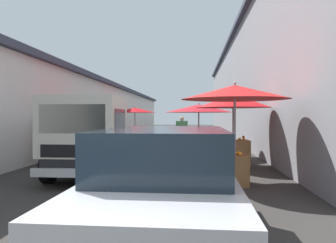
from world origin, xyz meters
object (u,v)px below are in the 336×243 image
object	(u,v)px
fruit_stall_far_left	(135,114)
parked_scooter	(217,141)
fruit_stall_far_right	(235,103)
delivery_truck	(93,138)
vendor_by_crates	(90,133)
fruit_stall_mid_lane	(199,116)
plastic_stool	(216,141)
vendor_in_shade	(182,130)
hatchback_car	(165,185)
fruit_stall_near_left	(234,108)
fruit_stall_near_right	(76,114)

from	to	relation	value
fruit_stall_far_left	parked_scooter	bearing A→B (deg)	-136.72
fruit_stall_far_right	parked_scooter	distance (m)	7.38
delivery_truck	vendor_by_crates	distance (m)	4.96
vendor_by_crates	parked_scooter	world-z (taller)	vendor_by_crates
fruit_stall_far_left	fruit_stall_far_right	xyz separation A→B (m)	(-12.31, -4.69, 0.17)
delivery_truck	parked_scooter	world-z (taller)	delivery_truck
fruit_stall_mid_lane	plastic_stool	xyz separation A→B (m)	(3.61, -0.89, -1.30)
fruit_stall_mid_lane	vendor_by_crates	distance (m)	4.52
fruit_stall_far_left	vendor_in_shade	bearing A→B (deg)	-138.81
hatchback_car	vendor_in_shade	distance (m)	12.41
fruit_stall_far_right	plastic_stool	xyz separation A→B (m)	(8.80, -0.13, -1.59)
vendor_in_shade	vendor_by_crates	bearing A→B (deg)	134.93
fruit_stall_far_left	delivery_truck	bearing A→B (deg)	-174.60
fruit_stall_near_left	hatchback_car	size ratio (longest dim) A/B	0.61
fruit_stall_mid_lane	parked_scooter	size ratio (longest dim) A/B	1.60
fruit_stall_mid_lane	fruit_stall_near_right	size ratio (longest dim) A/B	1.02
hatchback_car	vendor_by_crates	bearing A→B (deg)	23.96
fruit_stall_near_right	plastic_stool	world-z (taller)	fruit_stall_near_right
fruit_stall_near_left	vendor_by_crates	bearing A→B (deg)	66.98
parked_scooter	fruit_stall_mid_lane	bearing A→B (deg)	157.56
fruit_stall_near_left	vendor_in_shade	xyz separation A→B (m)	(5.97, 1.92, -0.97)
fruit_stall_far_left	parked_scooter	world-z (taller)	fruit_stall_far_left
hatchback_car	vendor_in_shade	size ratio (longest dim) A/B	2.48
fruit_stall_mid_lane	hatchback_car	xyz separation A→B (m)	(-8.82, 0.56, -0.89)
fruit_stall_far_right	fruit_stall_mid_lane	distance (m)	5.25
fruit_stall_near_right	vendor_by_crates	bearing A→B (deg)	-3.68
fruit_stall_far_left	vendor_by_crates	bearing A→B (deg)	175.77
fruit_stall_far_left	parked_scooter	distance (m)	7.09
fruit_stall_far_right	fruit_stall_near_left	size ratio (longest dim) A/B	1.06
fruit_stall_far_right	fruit_stall_near_right	size ratio (longest dim) A/B	0.96
vendor_in_shade	fruit_stall_mid_lane	bearing A→B (deg)	-166.80
fruit_stall_far_left	vendor_in_shade	size ratio (longest dim) A/B	1.66
vendor_by_crates	fruit_stall_far_left	bearing A→B (deg)	-4.23
plastic_stool	hatchback_car	bearing A→B (deg)	173.37
vendor_by_crates	parked_scooter	xyz separation A→B (m)	(2.08, -5.31, -0.47)
fruit_stall_near_right	delivery_truck	world-z (taller)	fruit_stall_near_right
vendor_by_crates	vendor_in_shade	size ratio (longest dim) A/B	1.01
fruit_stall_far_right	plastic_stool	bearing A→B (deg)	-0.86
fruit_stall_far_right	fruit_stall_near_right	bearing A→B (deg)	53.62
fruit_stall_near_left	hatchback_car	xyz separation A→B (m)	(-6.43, 1.64, -1.14)
fruit_stall_far_left	delivery_truck	distance (m)	11.91
hatchback_car	fruit_stall_far_left	bearing A→B (deg)	11.96
fruit_stall_far_right	vendor_in_shade	world-z (taller)	fruit_stall_far_right
fruit_stall_mid_lane	vendor_in_shade	distance (m)	3.75
fruit_stall_mid_lane	delivery_truck	xyz separation A→B (m)	(-4.71, 2.82, -0.59)
fruit_stall_near_left	delivery_truck	size ratio (longest dim) A/B	0.49
fruit_stall_near_left	hatchback_car	bearing A→B (deg)	165.72
fruit_stall_far_left	fruit_stall_near_right	xyz separation A→B (m)	(-8.41, 0.61, -0.06)
vendor_by_crates	parked_scooter	distance (m)	5.72
fruit_stall_near_right	hatchback_car	bearing A→B (deg)	-152.11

